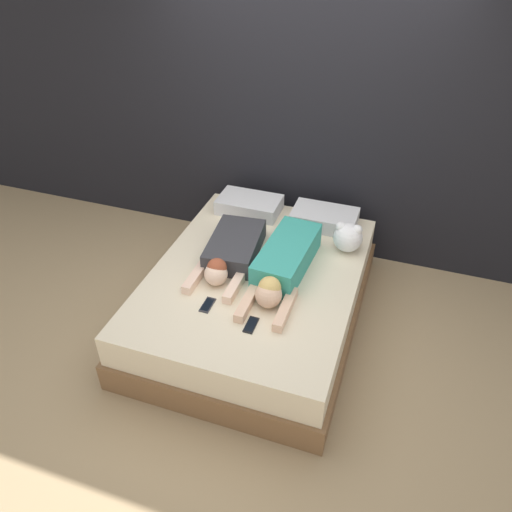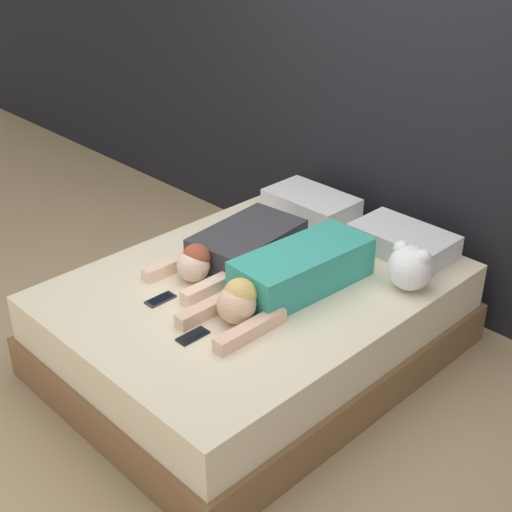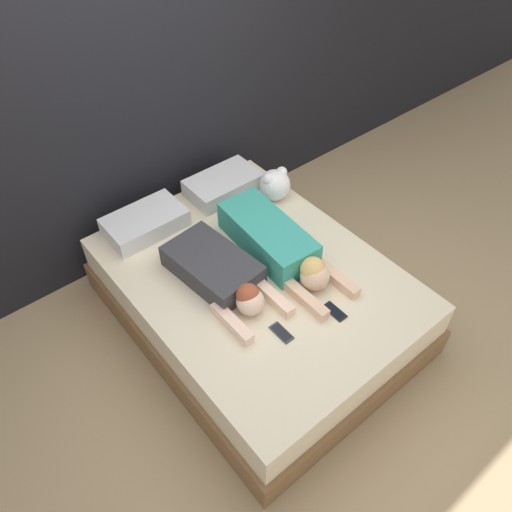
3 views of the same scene
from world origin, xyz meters
TOP-DOWN VIEW (x-y plane):
  - ground_plane at (0.00, 0.00)m, footprint 12.00×12.00m
  - wall_back at (0.00, 1.22)m, footprint 12.00×0.06m
  - bed at (0.00, 0.00)m, footprint 1.63×2.13m
  - pillow_head_left at (-0.35, 0.83)m, footprint 0.57×0.34m
  - pillow_head_right at (0.35, 0.83)m, footprint 0.57×0.34m
  - person_left at (-0.24, 0.07)m, footprint 0.44×0.93m
  - person_right at (0.21, 0.03)m, footprint 0.37×1.11m
  - cell_phone_left at (-0.20, -0.49)m, footprint 0.07×0.16m
  - cell_phone_right at (0.16, -0.58)m, footprint 0.07×0.16m
  - plush_toy at (0.61, 0.52)m, footprint 0.24×0.24m

SIDE VIEW (x-z plane):
  - ground_plane at x=0.00m, z-range 0.00..0.00m
  - bed at x=0.00m, z-range 0.00..0.50m
  - cell_phone_left at x=-0.20m, z-range 0.50..0.51m
  - cell_phone_right at x=0.16m, z-range 0.50..0.51m
  - pillow_head_left at x=-0.35m, z-range 0.50..0.63m
  - pillow_head_right at x=0.35m, z-range 0.50..0.63m
  - person_left at x=-0.24m, z-range 0.48..0.68m
  - person_right at x=0.21m, z-range 0.49..0.72m
  - plush_toy at x=0.61m, z-range 0.50..0.75m
  - wall_back at x=0.00m, z-range 0.00..2.60m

